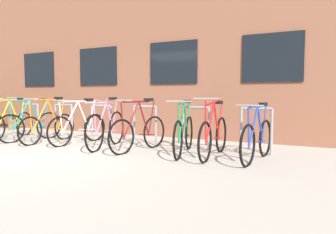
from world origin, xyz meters
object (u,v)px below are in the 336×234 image
bicycle_maroon (139,132)px  wooden_bench (0,117)px  bicycle_white (78,127)px  bicycle_teal (31,125)px  bicycle_red (214,135)px  bicycle_orange (48,126)px  bicycle_green (184,133)px  bicycle_pink (107,128)px  bicycle_yellow (11,123)px  bicycle_blue (257,139)px

bicycle_maroon → wooden_bench: (-6.19, 1.42, -0.02)m
bicycle_white → bicycle_teal: size_ratio=1.02×
bicycle_red → wooden_bench: (-7.71, 1.34, -0.02)m
bicycle_orange → bicycle_maroon: bicycle_orange is taller
bicycle_orange → wooden_bench: (-3.70, 1.40, -0.01)m
bicycle_green → bicycle_orange: bicycle_orange is taller
bicycle_white → bicycle_pink: bicycle_pink is taller
wooden_bench → bicycle_green: bearing=-10.5°
bicycle_maroon → bicycle_orange: bearing=179.5°
bicycle_yellow → wooden_bench: (-2.29, 1.32, -0.01)m
bicycle_yellow → bicycle_orange: (1.42, -0.08, 0.00)m
bicycle_yellow → bicycle_pink: size_ratio=0.95×
bicycle_teal → bicycle_white: bearing=6.0°
bicycle_green → bicycle_teal: bicycle_teal is taller
bicycle_blue → bicycle_green: bearing=178.5°
bicycle_pink → bicycle_orange: bearing=-180.0°
bicycle_yellow → bicycle_pink: bicycle_pink is taller
bicycle_white → bicycle_green: bearing=-1.4°
bicycle_blue → bicycle_pink: size_ratio=0.92×
bicycle_teal → bicycle_maroon: size_ratio=1.01×
wooden_bench → bicycle_orange: bearing=-20.7°
bicycle_orange → bicycle_red: bicycle_orange is taller
bicycle_blue → bicycle_teal: bicycle_teal is taller
wooden_bench → bicycle_pink: bearing=-14.6°
bicycle_teal → bicycle_green: bearing=1.2°
bicycle_green → bicycle_maroon: (-0.92, -0.10, -0.00)m
bicycle_green → bicycle_pink: bicycle_pink is taller
bicycle_teal → bicycle_maroon: (3.08, -0.02, -0.00)m
bicycle_white → bicycle_red: 3.22m
bicycle_orange → bicycle_red: 4.00m
bicycle_blue → bicycle_orange: 4.76m
bicycle_teal → wooden_bench: bearing=155.8°
bicycle_teal → wooden_bench: bicycle_teal is taller
bicycle_teal → bicycle_pink: size_ratio=0.93×
bicycle_teal → bicycle_pink: bicycle_pink is taller
bicycle_white → bicycle_maroon: bearing=-5.6°
bicycle_yellow → bicycle_maroon: bearing=-1.4°
bicycle_blue → bicycle_white: size_ratio=0.97×
bicycle_yellow → bicycle_white: bearing=1.8°
bicycle_blue → bicycle_yellow: size_ratio=0.97×
bicycle_teal → bicycle_maroon: bicycle_teal is taller
bicycle_green → bicycle_red: bicycle_red is taller
bicycle_teal → bicycle_orange: 0.59m
bicycle_blue → bicycle_green: (-1.34, 0.03, 0.01)m
bicycle_orange → wooden_bench: bicycle_orange is taller
bicycle_blue → bicycle_yellow: bearing=179.7°
bicycle_yellow → bicycle_teal: (0.83, -0.08, 0.01)m
bicycle_orange → bicycle_red: bearing=0.9°
bicycle_blue → bicycle_white: bicycle_white is taller
bicycle_blue → wooden_bench: 8.57m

